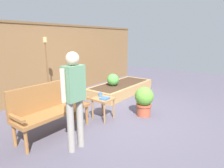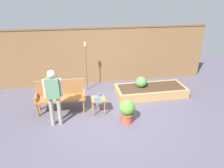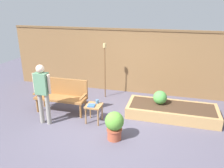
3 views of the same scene
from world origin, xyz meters
The scene contains 11 objects.
ground_plane centered at (0.00, 0.00, 0.00)m, with size 14.00×14.00×0.00m, color #514C5B.
fence_back centered at (0.00, 2.60, 1.09)m, with size 8.40×0.14×2.16m.
garden_bench centered at (-1.48, 0.62, 0.54)m, with size 1.44×0.48×0.94m.
side_table centered at (-0.40, 0.24, 0.40)m, with size 0.40×0.40×0.48m.
cup_on_table centered at (-0.35, 0.36, 0.53)m, with size 0.12×0.09×0.10m.
book_on_table centered at (-0.44, 0.17, 0.50)m, with size 0.18×0.18×0.03m, color #38609E.
potted_boxwood centered at (0.31, -0.38, 0.37)m, with size 0.43×0.43×0.67m.
raised_planter_bed centered at (1.54, 1.10, 0.15)m, with size 2.40×1.00×0.30m.
shrub_near_bench centered at (1.20, 1.17, 0.49)m, with size 0.37×0.37×0.37m.
tiki_torch centered at (-0.61, 1.89, 1.21)m, with size 0.10×0.10×1.77m.
person_by_bench centered at (-1.58, -0.16, 0.93)m, with size 0.47×0.20×1.56m.
Camera 3 is at (1.42, -4.61, 2.92)m, focal length 35.78 mm.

